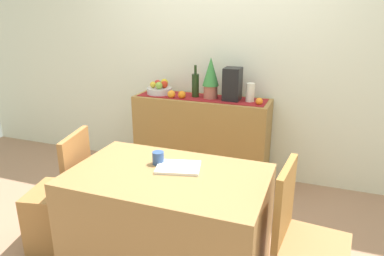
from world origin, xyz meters
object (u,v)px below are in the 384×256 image
at_px(coffee_cup, 158,158).
at_px(chair_near_window, 61,212).
at_px(sideboard_console, 201,139).
at_px(coffee_maker, 232,84).
at_px(open_book, 178,167).
at_px(dining_table, 169,224).
at_px(fruit_bowl, 159,91).
at_px(ceramic_vase, 250,93).
at_px(potted_plant, 211,77).
at_px(wine_bottle, 195,85).

bearing_deg(coffee_cup, chair_near_window, -171.82).
distance_m(sideboard_console, coffee_maker, 0.67).
height_order(open_book, chair_near_window, chair_near_window).
distance_m(sideboard_console, dining_table, 1.49).
height_order(coffee_maker, open_book, coffee_maker).
xyz_separation_m(fruit_bowl, coffee_maker, (0.78, 0.00, 0.12)).
height_order(dining_table, coffee_cup, coffee_cup).
bearing_deg(ceramic_vase, dining_table, -98.40).
bearing_deg(sideboard_console, potted_plant, -0.00).
height_order(sideboard_console, chair_near_window, chair_near_window).
bearing_deg(sideboard_console, open_book, -77.22).
bearing_deg(fruit_bowl, potted_plant, -0.00).
height_order(wine_bottle, coffee_cup, wine_bottle).
bearing_deg(chair_near_window, potted_plant, 64.06).
relative_size(potted_plant, coffee_cup, 4.78).
relative_size(fruit_bowl, coffee_maker, 0.81).
height_order(potted_plant, coffee_cup, potted_plant).
relative_size(dining_table, chair_near_window, 1.39).
xyz_separation_m(fruit_bowl, wine_bottle, (0.40, 0.00, 0.09)).
xyz_separation_m(open_book, coffee_cup, (-0.15, 0.02, 0.03)).
distance_m(dining_table, open_book, 0.39).
bearing_deg(chair_near_window, dining_table, -0.22).
bearing_deg(wine_bottle, coffee_maker, 0.00).
bearing_deg(sideboard_console, wine_bottle, 180.00).
bearing_deg(wine_bottle, coffee_cup, -80.61).
bearing_deg(dining_table, sideboard_console, 100.63).
relative_size(dining_table, open_book, 4.47).
bearing_deg(ceramic_vase, open_book, -97.45).
xyz_separation_m(sideboard_console, dining_table, (0.27, -1.46, -0.07)).
xyz_separation_m(fruit_bowl, open_book, (0.78, -1.37, -0.16)).
distance_m(sideboard_console, fruit_bowl, 0.67).
height_order(fruit_bowl, chair_near_window, fruit_bowl).
xyz_separation_m(sideboard_console, coffee_maker, (0.31, 0.00, 0.60)).
bearing_deg(chair_near_window, fruit_bowl, 84.19).
relative_size(potted_plant, open_book, 1.46).
bearing_deg(fruit_bowl, sideboard_console, 0.00).
xyz_separation_m(sideboard_console, chair_near_window, (-0.62, -1.46, -0.17)).
height_order(potted_plant, chair_near_window, potted_plant).
relative_size(sideboard_console, ceramic_vase, 7.55).
bearing_deg(coffee_maker, fruit_bowl, 180.00).
bearing_deg(open_book, ceramic_vase, 68.28).
height_order(ceramic_vase, potted_plant, potted_plant).
height_order(fruit_bowl, wine_bottle, wine_bottle).
distance_m(coffee_cup, chair_near_window, 0.94).
bearing_deg(fruit_bowl, wine_bottle, 0.00).
height_order(coffee_maker, chair_near_window, coffee_maker).
relative_size(coffee_maker, ceramic_vase, 1.75).
xyz_separation_m(potted_plant, dining_table, (0.18, -1.46, -0.72)).
distance_m(wine_bottle, potted_plant, 0.18).
distance_m(coffee_maker, coffee_cup, 1.38).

